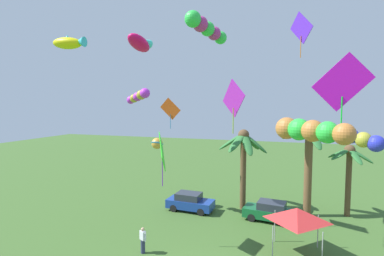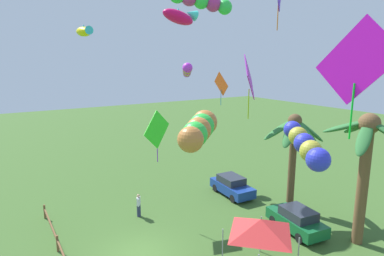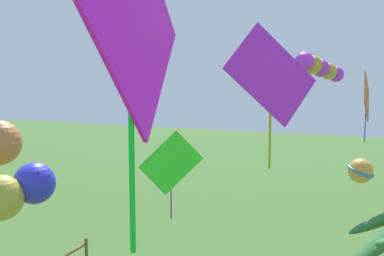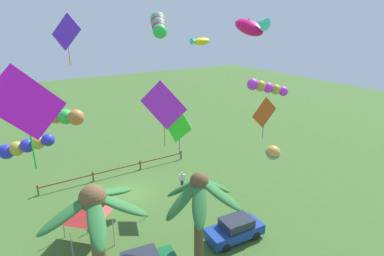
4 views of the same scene
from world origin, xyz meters
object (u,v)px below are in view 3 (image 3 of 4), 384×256
object	(u,v)px
kite_fish_1	(143,10)
kite_ball_9	(361,171)
kite_tube_6	(319,67)
kite_diamond_7	(271,77)
kite_diamond_4	(129,8)
kite_diamond_3	(171,164)
kite_diamond_8	(366,97)

from	to	relation	value
kite_fish_1	kite_ball_9	xyz separation A→B (m)	(0.57, 9.75, -6.66)
kite_tube_6	kite_diamond_7	xyz separation A→B (m)	(7.73, -0.27, -0.29)
kite_diamond_4	kite_diamond_7	distance (m)	7.02
kite_diamond_3	kite_diamond_4	size ratio (longest dim) A/B	0.66
kite_fish_1	kite_tube_6	bearing A→B (deg)	91.29
kite_fish_1	kite_diamond_7	distance (m)	11.16
kite_diamond_3	kite_diamond_4	bearing A→B (deg)	21.72
kite_diamond_7	kite_diamond_8	xyz separation A→B (m)	(-5.78, 2.21, -0.77)
kite_diamond_4	kite_diamond_7	xyz separation A→B (m)	(-6.95, 0.32, -0.95)
kite_diamond_4	kite_fish_1	bearing A→B (deg)	-153.12
kite_diamond_3	kite_diamond_7	size ratio (longest dim) A/B	0.87
kite_fish_1	kite_diamond_7	size ratio (longest dim) A/B	0.51
kite_diamond_3	kite_ball_9	distance (m)	7.44
kite_ball_9	kite_fish_1	bearing A→B (deg)	-93.33
kite_tube_6	kite_diamond_8	size ratio (longest dim) A/B	0.99
kite_fish_1	kite_diamond_7	world-z (taller)	kite_fish_1
kite_diamond_8	kite_ball_9	size ratio (longest dim) A/B	2.35
kite_diamond_8	kite_ball_9	world-z (taller)	kite_diamond_8
kite_diamond_3	kite_ball_9	world-z (taller)	kite_diamond_3
kite_fish_1	kite_diamond_7	xyz separation A→B (m)	(7.55, 7.67, -2.94)
kite_diamond_3	kite_diamond_4	world-z (taller)	kite_diamond_4
kite_diamond_4	kite_diamond_8	xyz separation A→B (m)	(-12.73, 2.53, -1.71)
kite_tube_6	kite_ball_9	world-z (taller)	kite_tube_6
kite_diamond_4	kite_diamond_8	bearing A→B (deg)	168.77
kite_diamond_4	kite_ball_9	size ratio (longest dim) A/B	4.60
kite_diamond_4	kite_diamond_7	world-z (taller)	kite_diamond_4
kite_fish_1	kite_diamond_8	xyz separation A→B (m)	(1.77, 9.88, -3.70)
kite_fish_1	kite_ball_9	world-z (taller)	kite_fish_1
kite_fish_1	kite_diamond_4	world-z (taller)	kite_fish_1
kite_tube_6	kite_diamond_8	xyz separation A→B (m)	(1.95, 1.94, -1.06)
kite_diamond_3	kite_diamond_4	distance (m)	12.08
kite_tube_6	kite_diamond_8	world-z (taller)	kite_tube_6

